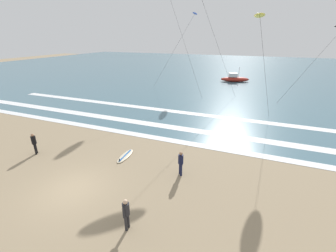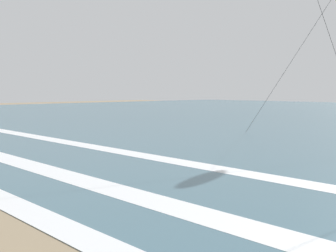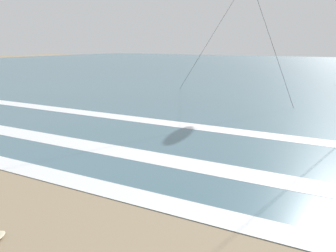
# 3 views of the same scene
# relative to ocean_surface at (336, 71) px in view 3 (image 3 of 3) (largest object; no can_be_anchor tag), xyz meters

# --- Properties ---
(ocean_surface) EXTENTS (140.00, 90.00, 0.01)m
(ocean_surface) POSITION_rel_ocean_surface_xyz_m (0.00, 0.00, 0.00)
(ocean_surface) COLOR #476B7A
(ocean_surface) RESTS_ON ground
(wave_foam_shoreline) EXTENTS (46.52, 0.80, 0.01)m
(wave_foam_shoreline) POSITION_rel_ocean_surface_xyz_m (1.39, -44.60, 0.01)
(wave_foam_shoreline) COLOR white
(wave_foam_shoreline) RESTS_ON ocean_surface
(wave_foam_mid_break) EXTENTS (58.81, 1.07, 0.01)m
(wave_foam_mid_break) POSITION_rel_ocean_surface_xyz_m (1.24, -41.87, 0.01)
(wave_foam_mid_break) COLOR white
(wave_foam_mid_break) RESTS_ON ocean_surface
(wave_foam_outer_break) EXTENTS (46.40, 1.01, 0.01)m
(wave_foam_outer_break) POSITION_rel_ocean_surface_xyz_m (0.83, -37.28, 0.01)
(wave_foam_outer_break) COLOR white
(wave_foam_outer_break) RESTS_ON ocean_surface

